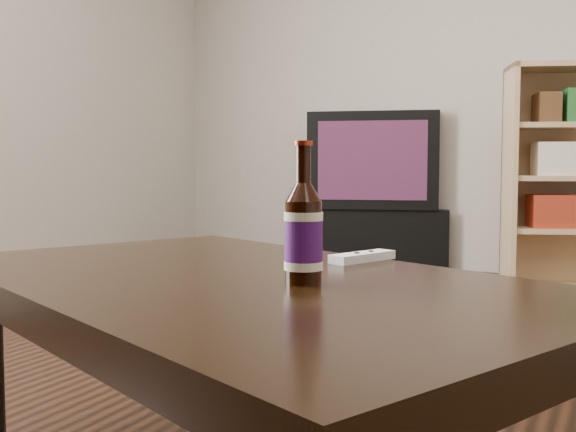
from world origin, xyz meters
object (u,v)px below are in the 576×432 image
at_px(beer_bottle, 303,234).
at_px(phone, 304,257).
at_px(bookshelf, 566,174).
at_px(tv, 374,161).
at_px(tv_stand, 374,236).
at_px(coffee_table, 236,309).
at_px(remote, 362,257).

xyz_separation_m(beer_bottle, phone, (-0.12, 0.27, -0.08)).
distance_m(bookshelf, beer_bottle, 3.13).
height_order(tv, beer_bottle, tv).
relative_size(tv_stand, phone, 10.82).
bearing_deg(beer_bottle, phone, 114.45).
xyz_separation_m(coffee_table, beer_bottle, (0.16, -0.03, 0.15)).
relative_size(tv_stand, coffee_table, 0.69).
height_order(tv_stand, bookshelf, bookshelf).
distance_m(tv, beer_bottle, 3.74).
relative_size(tv_stand, beer_bottle, 4.19).
relative_size(phone, remote, 0.56).
xyz_separation_m(tv, remote, (1.09, -3.26, -0.25)).
bearing_deg(coffee_table, tv_stand, 104.90).
distance_m(tv_stand, remote, 3.45).
bearing_deg(bookshelf, tv_stand, 141.01).
xyz_separation_m(bookshelf, phone, (-0.34, -2.86, -0.17)).
distance_m(tv_stand, bookshelf, 1.46).
relative_size(tv, beer_bottle, 4.07).
bearing_deg(beer_bottle, tv, 107.08).
distance_m(tv_stand, coffee_table, 3.68).
bearing_deg(tv, phone, -89.06).
bearing_deg(remote, bookshelf, 107.14).
bearing_deg(phone, tv, 95.87).
height_order(tv_stand, phone, phone).
distance_m(coffee_table, remote, 0.33).
distance_m(tv, bookshelf, 1.39).
bearing_deg(tv, coffee_table, -90.61).
xyz_separation_m(phone, remote, (0.12, 0.05, 0.00)).
distance_m(tv_stand, tv, 0.55).
height_order(phone, remote, remote).
relative_size(tv_stand, bookshelf, 0.81).
bearing_deg(beer_bottle, tv_stand, 107.08).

